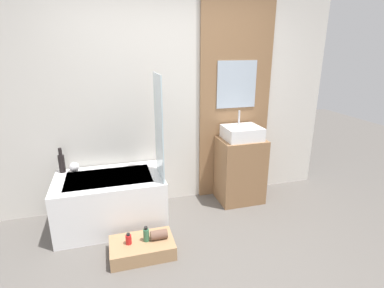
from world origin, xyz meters
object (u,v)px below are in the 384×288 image
(vase_tall_dark, at_px, (62,162))
(bottle_soap_secondary, at_px, (146,235))
(wooden_step_bench, at_px, (142,248))
(bathtub, at_px, (111,200))
(bottle_soap_primary, at_px, (129,239))
(sink, at_px, (242,133))
(vase_round_light, at_px, (74,167))

(vase_tall_dark, bearing_deg, bottle_soap_secondary, -49.01)
(bottle_soap_secondary, bearing_deg, wooden_step_bench, 180.00)
(wooden_step_bench, height_order, bottle_soap_secondary, bottle_soap_secondary)
(bathtub, distance_m, bottle_soap_primary, 0.66)
(wooden_step_bench, height_order, vase_tall_dark, vase_tall_dark)
(bathtub, bearing_deg, bottle_soap_secondary, -64.43)
(bottle_soap_primary, bearing_deg, wooden_step_bench, 0.00)
(sink, bearing_deg, vase_round_light, 176.05)
(vase_round_light, bearing_deg, bathtub, -35.30)
(vase_tall_dark, distance_m, vase_round_light, 0.14)
(sink, relative_size, bottle_soap_primary, 3.95)
(sink, bearing_deg, bottle_soap_primary, -152.79)
(vase_round_light, bearing_deg, wooden_step_bench, -55.04)
(vase_round_light, bearing_deg, bottle_soap_primary, -60.59)
(bathtub, height_order, bottle_soap_secondary, bathtub)
(wooden_step_bench, xyz_separation_m, vase_tall_dark, (-0.75, 0.92, 0.62))
(vase_tall_dark, distance_m, bottle_soap_secondary, 1.30)
(vase_tall_dark, relative_size, bottle_soap_primary, 2.55)
(vase_tall_dark, bearing_deg, wooden_step_bench, -50.66)
(vase_tall_dark, xyz_separation_m, bottle_soap_primary, (0.63, -0.92, -0.49))
(wooden_step_bench, bearing_deg, bottle_soap_secondary, 0.00)
(bathtub, bearing_deg, vase_round_light, 144.70)
(bathtub, xyz_separation_m, vase_round_light, (-0.37, 0.26, 0.34))
(sink, xyz_separation_m, bottle_soap_primary, (-1.47, -0.76, -0.72))
(bathtub, height_order, vase_tall_dark, vase_tall_dark)
(sink, xyz_separation_m, vase_tall_dark, (-2.10, 0.16, -0.22))
(bathtub, height_order, sink, sink)
(bottle_soap_primary, bearing_deg, vase_tall_dark, 124.50)
(bottle_soap_primary, relative_size, bottle_soap_secondary, 0.73)
(bathtub, height_order, vase_round_light, vase_round_light)
(vase_round_light, height_order, bottle_soap_secondary, vase_round_light)
(bottle_soap_secondary, bearing_deg, vase_round_light, 126.87)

